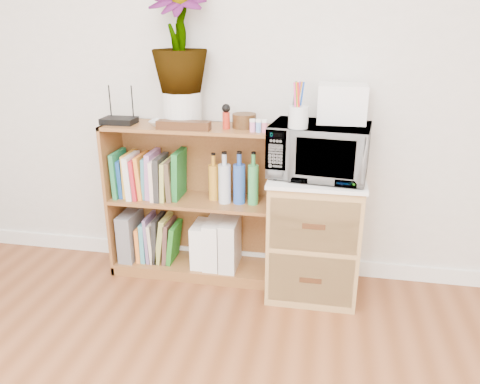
# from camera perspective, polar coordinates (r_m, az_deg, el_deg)

# --- Properties ---
(skirting_board) EXTENTS (4.00, 0.02, 0.10)m
(skirting_board) POSITION_cam_1_polar(r_m,az_deg,el_deg) (3.10, 1.35, -8.12)
(skirting_board) COLOR white
(skirting_board) RESTS_ON ground
(bookshelf) EXTENTS (1.00, 0.30, 0.95)m
(bookshelf) POSITION_cam_1_polar(r_m,az_deg,el_deg) (2.87, -5.96, -1.28)
(bookshelf) COLOR brown
(bookshelf) RESTS_ON ground
(wicker_unit) EXTENTS (0.50, 0.45, 0.70)m
(wicker_unit) POSITION_cam_1_polar(r_m,az_deg,el_deg) (2.74, 8.97, -5.33)
(wicker_unit) COLOR #9E7542
(wicker_unit) RESTS_ON ground
(microwave) EXTENTS (0.55, 0.40, 0.29)m
(microwave) POSITION_cam_1_polar(r_m,az_deg,el_deg) (2.55, 9.59, 5.01)
(microwave) COLOR white
(microwave) RESTS_ON wicker_unit
(pen_cup) EXTENTS (0.10, 0.10, 0.11)m
(pen_cup) POSITION_cam_1_polar(r_m,az_deg,el_deg) (2.41, 7.12, 9.06)
(pen_cup) COLOR silver
(pen_cup) RESTS_ON microwave
(small_appliance) EXTENTS (0.25, 0.21, 0.20)m
(small_appliance) POSITION_cam_1_polar(r_m,az_deg,el_deg) (2.58, 12.33, 10.52)
(small_appliance) COLOR white
(small_appliance) RESTS_ON microwave
(router) EXTENTS (0.19, 0.13, 0.04)m
(router) POSITION_cam_1_polar(r_m,az_deg,el_deg) (2.86, -14.53, 8.42)
(router) COLOR black
(router) RESTS_ON bookshelf
(white_bowl) EXTENTS (0.13, 0.13, 0.03)m
(white_bowl) POSITION_cam_1_polar(r_m,az_deg,el_deg) (2.75, -9.62, 8.29)
(white_bowl) COLOR silver
(white_bowl) RESTS_ON bookshelf
(plant_pot) EXTENTS (0.22, 0.22, 0.19)m
(plant_pot) POSITION_cam_1_polar(r_m,az_deg,el_deg) (2.74, -7.05, 10.07)
(plant_pot) COLOR silver
(plant_pot) RESTS_ON bookshelf
(potted_plant) EXTENTS (0.32, 0.32, 0.58)m
(potted_plant) POSITION_cam_1_polar(r_m,az_deg,el_deg) (2.70, -7.41, 18.07)
(potted_plant) COLOR #2E7433
(potted_plant) RESTS_ON plant_pot
(trinket_box) EXTENTS (0.30, 0.08, 0.05)m
(trinket_box) POSITION_cam_1_polar(r_m,az_deg,el_deg) (2.63, -6.89, 8.09)
(trinket_box) COLOR #351F0E
(trinket_box) RESTS_ON bookshelf
(kokeshi_doll) EXTENTS (0.04, 0.04, 0.09)m
(kokeshi_doll) POSITION_cam_1_polar(r_m,az_deg,el_deg) (2.62, -1.70, 8.70)
(kokeshi_doll) COLOR #B42616
(kokeshi_doll) RESTS_ON bookshelf
(wooden_bowl) EXTENTS (0.13, 0.13, 0.08)m
(wooden_bowl) POSITION_cam_1_polar(r_m,az_deg,el_deg) (2.66, 0.52, 8.68)
(wooden_bowl) COLOR #341F0E
(wooden_bowl) RESTS_ON bookshelf
(paint_jars) EXTENTS (0.12, 0.04, 0.06)m
(paint_jars) POSITION_cam_1_polar(r_m,az_deg,el_deg) (2.55, 2.27, 7.97)
(paint_jars) COLOR pink
(paint_jars) RESTS_ON bookshelf
(file_box) EXTENTS (0.09, 0.25, 0.31)m
(file_box) POSITION_cam_1_polar(r_m,az_deg,el_deg) (3.10, -13.16, -5.05)
(file_box) COLOR slate
(file_box) RESTS_ON bookshelf
(magazine_holder_left) EXTENTS (0.09, 0.22, 0.27)m
(magazine_holder_left) POSITION_cam_1_polar(r_m,az_deg,el_deg) (2.95, -4.80, -6.28)
(magazine_holder_left) COLOR white
(magazine_holder_left) RESTS_ON bookshelf
(magazine_holder_mid) EXTENTS (0.09, 0.24, 0.30)m
(magazine_holder_mid) POSITION_cam_1_polar(r_m,az_deg,el_deg) (2.93, -3.20, -6.20)
(magazine_holder_mid) COLOR white
(magazine_holder_mid) RESTS_ON bookshelf
(magazine_holder_right) EXTENTS (0.10, 0.25, 0.31)m
(magazine_holder_right) POSITION_cam_1_polar(r_m,az_deg,el_deg) (2.90, -1.21, -6.27)
(magazine_holder_right) COLOR silver
(magazine_holder_right) RESTS_ON bookshelf
(cookbooks) EXTENTS (0.41, 0.20, 0.29)m
(cookbooks) POSITION_cam_1_polar(r_m,az_deg,el_deg) (2.90, -10.95, 1.96)
(cookbooks) COLOR #1F7642
(cookbooks) RESTS_ON bookshelf
(liquor_bottles) EXTENTS (0.31, 0.07, 0.30)m
(liquor_bottles) POSITION_cam_1_polar(r_m,az_deg,el_deg) (2.75, -0.87, 1.72)
(liquor_bottles) COLOR #C28424
(liquor_bottles) RESTS_ON bookshelf
(lower_books) EXTENTS (0.26, 0.19, 0.30)m
(lower_books) POSITION_cam_1_polar(r_m,az_deg,el_deg) (3.04, -9.89, -5.70)
(lower_books) COLOR orange
(lower_books) RESTS_ON bookshelf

